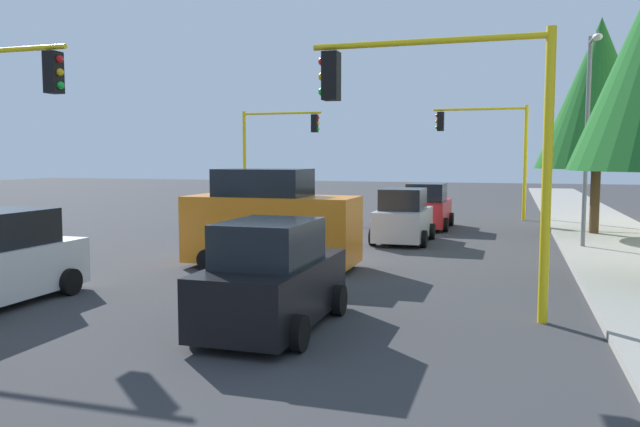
{
  "coord_description": "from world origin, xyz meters",
  "views": [
    {
      "loc": [
        18.14,
        6.88,
        3.09
      ],
      "look_at": [
        -1.84,
        0.7,
        1.2
      ],
      "focal_mm": 34.81,
      "sensor_mm": 36.0,
      "label": 1
    }
  ],
  "objects": [
    {
      "name": "ground_plane",
      "position": [
        0.0,
        0.0,
        0.0
      ],
      "size": [
        120.0,
        120.0,
        0.0
      ],
      "primitive_type": "plane",
      "color": "#353538"
    },
    {
      "name": "sidewalk_kerb",
      "position": [
        -5.0,
        10.5,
        0.07
      ],
      "size": [
        80.0,
        4.0,
        0.15
      ],
      "primitive_type": "cube",
      "color": "gray",
      "rests_on": "ground"
    },
    {
      "name": "traffic_signal_near_left",
      "position": [
        6.0,
        5.66,
        3.87
      ],
      "size": [
        0.36,
        4.59,
        5.45
      ],
      "color": "yellow",
      "rests_on": "ground"
    },
    {
      "name": "traffic_signal_far_left",
      "position": [
        -14.0,
        5.69,
        4.0
      ],
      "size": [
        0.36,
        4.59,
        5.64
      ],
      "color": "yellow",
      "rests_on": "ground"
    },
    {
      "name": "traffic_signal_far_right",
      "position": [
        -14.0,
        -5.69,
        4.0
      ],
      "size": [
        0.36,
        4.59,
        5.66
      ],
      "color": "yellow",
      "rests_on": "ground"
    },
    {
      "name": "street_lamp_curbside",
      "position": [
        -3.61,
        9.2,
        4.35
      ],
      "size": [
        2.15,
        0.28,
        7.0
      ],
      "color": "slate",
      "rests_on": "ground"
    },
    {
      "name": "tree_roadside_mid",
      "position": [
        -8.0,
        10.0,
        5.52
      ],
      "size": [
        4.59,
        4.59,
        8.4
      ],
      "color": "brown",
      "rests_on": "ground"
    },
    {
      "name": "delivery_van_orange",
      "position": [
        2.0,
        0.43,
        1.28
      ],
      "size": [
        2.22,
        4.8,
        2.77
      ],
      "color": "orange",
      "rests_on": "ground"
    },
    {
      "name": "car_silver",
      "position": [
        -4.21,
        3.15,
        0.9
      ],
      "size": [
        3.66,
        1.99,
        1.98
      ],
      "color": "#B2B5BA",
      "rests_on": "ground"
    },
    {
      "name": "car_black",
      "position": [
        7.85,
        2.8,
        0.9
      ],
      "size": [
        3.87,
        2.0,
        1.98
      ],
      "color": "black",
      "rests_on": "ground"
    },
    {
      "name": "car_blue",
      "position": [
        -4.4,
        -3.17,
        0.9
      ],
      "size": [
        3.97,
        1.98,
        1.98
      ],
      "color": "blue",
      "rests_on": "ground"
    },
    {
      "name": "car_red",
      "position": [
        -9.06,
        3.37,
        0.9
      ],
      "size": [
        3.92,
        2.07,
        1.98
      ],
      "color": "red",
      "rests_on": "ground"
    }
  ]
}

